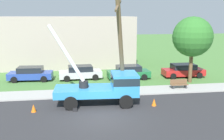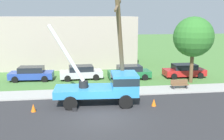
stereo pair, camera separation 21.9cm
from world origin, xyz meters
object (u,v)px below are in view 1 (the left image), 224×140
at_px(utility_truck, 107,86).
at_px(parked_sedan_green, 129,72).
at_px(parked_sedan_blue, 31,74).
at_px(traffic_cone_ahead, 154,102).
at_px(park_bench, 179,84).
at_px(parked_sedan_silver, 80,72).
at_px(parked_sedan_red, 183,70).
at_px(traffic_cone_behind, 34,108).
at_px(roadside_tree_near, 193,37).
at_px(leaning_utility_pole, 121,47).

height_order(utility_truck, parked_sedan_green, utility_truck).
bearing_deg(parked_sedan_blue, utility_truck, -50.68).
bearing_deg(traffic_cone_ahead, park_bench, 48.20).
distance_m(parked_sedan_silver, parked_sedan_red, 11.11).
bearing_deg(parked_sedan_silver, traffic_cone_behind, -110.95).
height_order(parked_sedan_blue, parked_sedan_red, same).
bearing_deg(parked_sedan_green, roadside_tree_near, -22.12).
height_order(traffic_cone_ahead, parked_sedan_silver, parked_sedan_silver).
bearing_deg(traffic_cone_behind, parked_sedan_silver, 69.05).
bearing_deg(leaning_utility_pole, traffic_cone_ahead, -27.61).
height_order(leaning_utility_pole, park_bench, leaning_utility_pole).
bearing_deg(park_bench, parked_sedan_red, 62.96).
xyz_separation_m(leaning_utility_pole, traffic_cone_behind, (-6.38, -1.22, -4.00)).
bearing_deg(parked_sedan_silver, parked_sedan_green, -7.18).
distance_m(leaning_utility_pole, parked_sedan_silver, 9.27).
xyz_separation_m(traffic_cone_ahead, parked_sedan_silver, (-5.14, 9.29, 0.43)).
xyz_separation_m(leaning_utility_pole, traffic_cone_ahead, (2.32, -1.21, -4.00)).
xyz_separation_m(parked_sedan_blue, roadside_tree_near, (15.89, -3.12, 3.82)).
xyz_separation_m(parked_sedan_green, park_bench, (3.70, -4.64, -0.25)).
bearing_deg(parked_sedan_blue, traffic_cone_ahead, -42.70).
relative_size(traffic_cone_behind, parked_sedan_silver, 0.12).
distance_m(leaning_utility_pole, parked_sedan_green, 8.54).
distance_m(traffic_cone_ahead, roadside_tree_near, 9.49).
distance_m(utility_truck, parked_sedan_green, 8.29).
bearing_deg(parked_sedan_green, utility_truck, -113.19).
height_order(utility_truck, parked_sedan_red, utility_truck).
height_order(parked_sedan_green, parked_sedan_red, same).
distance_m(parked_sedan_green, park_bench, 5.94).
relative_size(parked_sedan_blue, parked_sedan_green, 1.01).
height_order(parked_sedan_silver, parked_sedan_red, same).
height_order(traffic_cone_behind, roadside_tree_near, roadside_tree_near).
bearing_deg(traffic_cone_ahead, parked_sedan_blue, 137.30).
xyz_separation_m(traffic_cone_behind, parked_sedan_green, (8.59, 8.66, 0.43)).
distance_m(traffic_cone_ahead, traffic_cone_behind, 8.70).
height_order(leaning_utility_pole, parked_sedan_red, leaning_utility_pole).
height_order(utility_truck, leaning_utility_pole, leaning_utility_pole).
xyz_separation_m(traffic_cone_ahead, parked_sedan_red, (5.95, 8.64, 0.43)).
bearing_deg(parked_sedan_red, traffic_cone_ahead, -124.56).
bearing_deg(parked_sedan_silver, roadside_tree_near, -15.43).
bearing_deg(leaning_utility_pole, roadside_tree_near, 32.46).
xyz_separation_m(parked_sedan_blue, parked_sedan_red, (16.16, -0.79, 0.00)).
distance_m(parked_sedan_green, roadside_tree_near, 7.32).
height_order(leaning_utility_pole, parked_sedan_silver, leaning_utility_pole).
relative_size(traffic_cone_behind, parked_sedan_green, 0.13).
height_order(leaning_utility_pole, parked_sedan_blue, leaning_utility_pole).
bearing_deg(traffic_cone_ahead, utility_truck, 162.53).
xyz_separation_m(traffic_cone_ahead, park_bench, (3.59, 4.01, 0.18)).
bearing_deg(traffic_cone_behind, parked_sedan_blue, 99.12).
distance_m(park_bench, roadside_tree_near, 5.11).
bearing_deg(leaning_utility_pole, parked_sedan_blue, 133.87).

